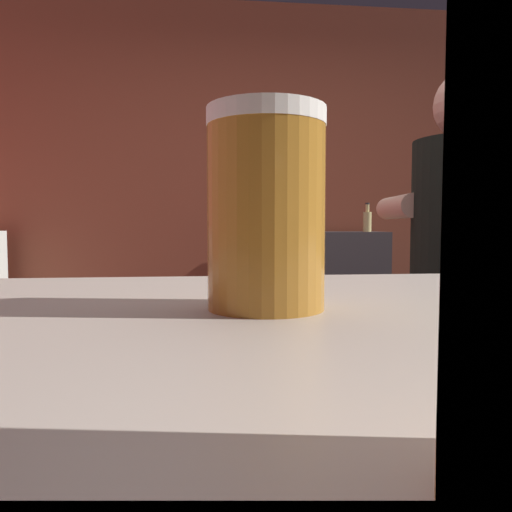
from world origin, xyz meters
TOP-DOWN VIEW (x-y plane):
  - wall_back at (0.00, 2.20)m, footprint 5.20×0.10m
  - prep_counter at (0.35, 0.61)m, footprint 2.10×0.60m
  - back_shelf at (0.27, 1.92)m, footprint 0.93×0.36m
  - bartender at (0.34, 0.15)m, footprint 0.45×0.53m
  - mixing_bowl at (-0.14, 0.58)m, footprint 0.19×0.19m
  - chefs_knife at (0.62, 0.56)m, footprint 0.24×0.05m
  - pint_glass_near at (-0.45, -1.00)m, footprint 0.08×0.08m
  - bottle_olive_oil at (0.60, 1.87)m, footprint 0.06×0.06m
  - bottle_soy at (0.09, 1.86)m, footprint 0.06×0.06m
  - bottle_vinegar at (-0.08, 2.00)m, footprint 0.05×0.05m

SIDE VIEW (x-z plane):
  - prep_counter at x=0.35m, z-range 0.00..0.91m
  - back_shelf at x=0.27m, z-range 0.00..1.11m
  - chefs_knife at x=0.62m, z-range 0.91..0.91m
  - mixing_bowl at x=-0.14m, z-range 0.91..0.96m
  - bartender at x=0.34m, z-range 0.13..1.77m
  - pint_glass_near at x=-0.45m, z-range 1.10..1.23m
  - bottle_vinegar at x=-0.08m, z-range 1.09..1.26m
  - bottle_olive_oil at x=0.60m, z-range 1.09..1.28m
  - bottle_soy at x=0.09m, z-range 1.08..1.35m
  - wall_back at x=0.00m, z-range 0.00..2.70m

